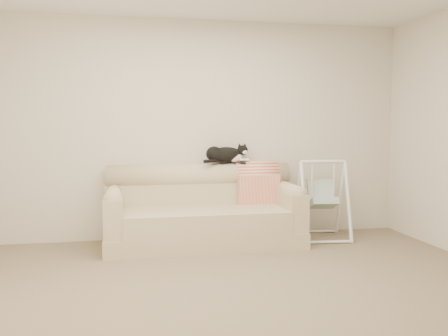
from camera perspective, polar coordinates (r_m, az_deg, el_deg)
The scene contains 8 objects.
ground_plane at distance 4.28m, azimuth 1.53°, elevation -13.58°, with size 5.00×5.00×0.00m, color #6D604C.
room_shell at distance 4.06m, azimuth 1.58°, elevation 7.31°, with size 5.04×4.04×2.60m.
sofa at distance 5.73m, azimuth -2.46°, elevation -5.19°, with size 2.20×0.93×0.90m.
remote_a at distance 5.96m, azimuth 0.27°, elevation 0.63°, with size 0.18×0.13×0.03m.
remote_b at distance 5.94m, azimuth 1.70°, elevation 0.60°, with size 0.16×0.14×0.02m.
tuxedo_cat at distance 5.94m, azimuth 0.20°, elevation 1.58°, with size 0.59×0.33×0.24m.
throw_blanket at distance 6.04m, azimuth 3.68°, elevation -1.08°, with size 0.50×0.38×0.58m.
baby_swing at distance 6.09m, azimuth 11.18°, elevation -3.51°, with size 0.64×0.67×0.95m.
Camera 1 is at (-0.91, -3.95, 1.36)m, focal length 40.00 mm.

